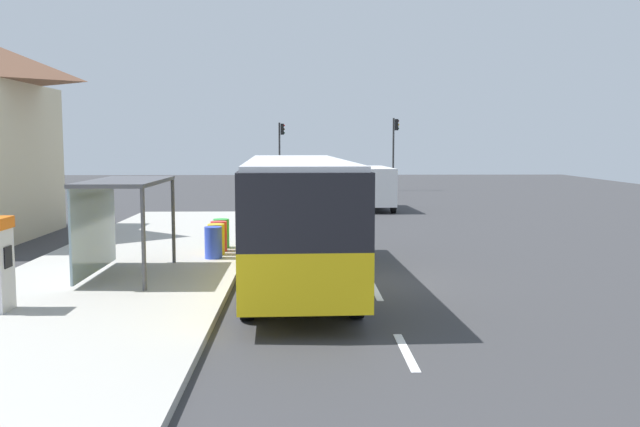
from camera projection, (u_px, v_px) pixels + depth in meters
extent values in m
cube|color=#38383A|center=(335.00, 222.00, 31.96)|extent=(56.00, 92.00, 0.04)
cube|color=#ADAAA3|center=(133.00, 267.00, 19.84)|extent=(6.20, 30.00, 0.18)
cube|color=silver|center=(406.00, 352.00, 12.08)|extent=(0.16, 2.20, 0.01)
cube|color=silver|center=(375.00, 291.00, 17.05)|extent=(0.16, 2.20, 0.01)
cube|color=silver|center=(358.00, 257.00, 22.02)|extent=(0.16, 2.20, 0.01)
cube|color=silver|center=(348.00, 236.00, 26.99)|extent=(0.16, 2.20, 0.01)
cube|color=silver|center=(341.00, 221.00, 31.97)|extent=(0.16, 2.20, 0.01)
cube|color=silver|center=(335.00, 211.00, 36.94)|extent=(0.16, 2.20, 0.01)
cube|color=silver|center=(331.00, 203.00, 41.91)|extent=(0.16, 2.20, 0.01)
cube|color=silver|center=(328.00, 196.00, 46.88)|extent=(0.16, 2.20, 0.01)
cube|color=yellow|center=(296.00, 242.00, 17.97)|extent=(2.91, 11.09, 1.15)
cube|color=black|center=(296.00, 192.00, 17.83)|extent=(2.91, 11.09, 1.45)
cube|color=silver|center=(296.00, 162.00, 17.76)|extent=(2.78, 10.86, 0.12)
cube|color=black|center=(291.00, 182.00, 23.25)|extent=(2.30, 0.21, 1.22)
cube|color=black|center=(248.00, 196.00, 17.27)|extent=(0.40, 8.58, 1.10)
cylinder|color=black|center=(257.00, 242.00, 21.83)|extent=(0.32, 1.01, 1.00)
cylinder|color=black|center=(328.00, 242.00, 21.97)|extent=(0.32, 1.01, 1.00)
cylinder|color=black|center=(247.00, 295.00, 14.28)|extent=(0.32, 1.01, 1.00)
cylinder|color=black|center=(356.00, 294.00, 14.43)|extent=(0.32, 1.01, 1.00)
cube|color=white|center=(371.00, 185.00, 37.55)|extent=(2.24, 5.29, 1.96)
cube|color=black|center=(371.00, 179.00, 37.52)|extent=(2.19, 3.21, 0.44)
cylinder|color=black|center=(393.00, 207.00, 35.73)|extent=(0.25, 0.69, 0.68)
cylinder|color=black|center=(359.00, 207.00, 35.60)|extent=(0.25, 0.69, 0.68)
cylinder|color=black|center=(381.00, 200.00, 39.70)|extent=(0.25, 0.69, 0.68)
cylinder|color=black|center=(350.00, 200.00, 39.57)|extent=(0.25, 0.69, 0.68)
cube|color=#B7B7BC|center=(350.00, 180.00, 55.06)|extent=(1.96, 4.46, 0.60)
cube|color=black|center=(349.00, 173.00, 55.20)|extent=(1.67, 2.43, 0.60)
cylinder|color=black|center=(362.00, 185.00, 53.65)|extent=(0.22, 0.65, 0.64)
cylinder|color=black|center=(341.00, 185.00, 53.55)|extent=(0.22, 0.65, 0.64)
cylinder|color=black|center=(358.00, 183.00, 56.63)|extent=(0.22, 0.65, 0.64)
cylinder|color=black|center=(338.00, 183.00, 56.53)|extent=(0.22, 0.65, 0.64)
cube|color=#B7B7BC|center=(358.00, 187.00, 46.59)|extent=(1.84, 4.41, 0.60)
cube|color=black|center=(359.00, 179.00, 46.33)|extent=(1.60, 2.39, 0.60)
cylinder|color=black|center=(345.00, 190.00, 48.10)|extent=(0.21, 0.64, 0.64)
cylinder|color=black|center=(369.00, 190.00, 48.13)|extent=(0.21, 0.64, 0.64)
cylinder|color=black|center=(348.00, 193.00, 45.12)|extent=(0.21, 0.64, 0.64)
cylinder|color=black|center=(373.00, 193.00, 45.15)|extent=(0.21, 0.64, 0.64)
cube|color=black|center=(8.00, 257.00, 14.20)|extent=(0.03, 0.36, 0.44)
cylinder|color=blue|center=(213.00, 243.00, 20.73)|extent=(0.52, 0.52, 0.95)
cylinder|color=yellow|center=(216.00, 239.00, 21.42)|extent=(0.52, 0.52, 0.95)
cylinder|color=red|center=(219.00, 236.00, 22.12)|extent=(0.52, 0.52, 0.95)
cylinder|color=green|center=(221.00, 233.00, 22.82)|extent=(0.52, 0.52, 0.95)
cylinder|color=#2D2D2D|center=(393.00, 154.00, 52.24)|extent=(0.14, 0.14, 5.45)
cube|color=black|center=(397.00, 125.00, 52.01)|extent=(0.24, 0.28, 0.84)
sphere|color=#360606|center=(398.00, 121.00, 51.99)|extent=(0.16, 0.16, 0.16)
sphere|color=#F2B20C|center=(398.00, 125.00, 52.02)|extent=(0.16, 0.16, 0.16)
sphere|color=black|center=(398.00, 128.00, 52.05)|extent=(0.16, 0.16, 0.16)
cylinder|color=#2D2D2D|center=(279.00, 156.00, 52.81)|extent=(0.14, 0.14, 5.13)
cube|color=black|center=(282.00, 129.00, 52.61)|extent=(0.24, 0.28, 0.84)
sphere|color=red|center=(284.00, 125.00, 52.58)|extent=(0.16, 0.16, 0.16)
sphere|color=#3C2C03|center=(284.00, 129.00, 52.61)|extent=(0.16, 0.16, 0.16)
sphere|color=black|center=(284.00, 133.00, 52.64)|extent=(0.16, 0.16, 0.16)
cube|color=#4C4C51|center=(126.00, 182.00, 17.89)|extent=(1.80, 4.00, 0.10)
cube|color=#8CA5B2|center=(94.00, 228.00, 17.99)|extent=(0.06, 3.80, 2.30)
cylinder|color=#4C4C51|center=(143.00, 239.00, 16.15)|extent=(0.10, 0.10, 2.44)
cylinder|color=#4C4C51|center=(173.00, 221.00, 19.92)|extent=(0.10, 0.10, 2.44)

